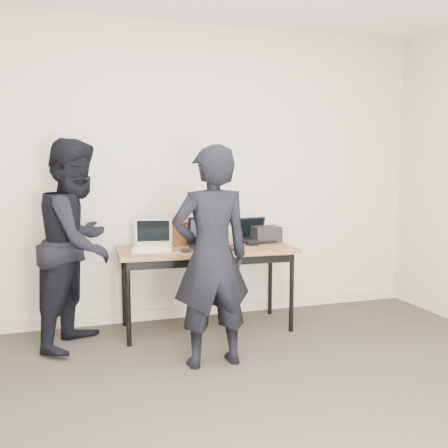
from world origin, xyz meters
name	(u,v)px	position (x,y,z in m)	size (l,w,h in m)	color
room	(301,181)	(0.00, 0.00, 1.35)	(4.60, 4.60, 2.80)	#3C362D
desk	(206,255)	(0.01, 1.84, 0.66)	(1.53, 0.72, 0.72)	brown
laptop_beige	(153,244)	(-0.45, 1.86, 0.77)	(0.38, 0.37, 0.26)	#BEB698
laptop_center	(210,242)	(0.04, 1.79, 0.78)	(0.36, 0.34, 0.27)	black
laptop_right	(254,236)	(0.53, 2.03, 0.77)	(0.34, 0.33, 0.22)	black
leather_satchel	(180,231)	(-0.16, 2.06, 0.85)	(0.38, 0.23, 0.25)	brown
tissue	(183,213)	(-0.14, 2.07, 1.00)	(0.13, 0.10, 0.08)	white
equipment_box	(266,234)	(0.64, 2.03, 0.79)	(0.25, 0.21, 0.14)	black
power_brick	(186,250)	(-0.21, 1.67, 0.74)	(0.08, 0.05, 0.03)	black
cables	(224,246)	(0.17, 1.85, 0.72)	(0.92, 0.47, 0.01)	silver
person_typist	(211,257)	(-0.16, 1.07, 0.78)	(0.57, 0.38, 1.57)	black
person_observer	(78,243)	(-1.05, 1.79, 0.82)	(0.79, 0.62, 1.63)	black
baseboard	(194,311)	(0.00, 2.23, 0.05)	(4.50, 0.03, 0.10)	#BFB49E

